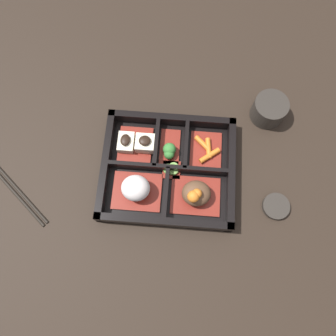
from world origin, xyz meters
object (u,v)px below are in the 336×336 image
at_px(tea_cup, 269,109).
at_px(sauce_dish, 276,206).
at_px(bowl_rice, 136,189).
at_px(chopsticks, 11,185).

relative_size(tea_cup, sauce_dish, 1.33).
bearing_deg(bowl_rice, tea_cup, -143.29).
bearing_deg(bowl_rice, sauce_dish, 178.38).
xyz_separation_m(bowl_rice, chopsticks, (0.26, 0.00, -0.03)).
relative_size(bowl_rice, chopsticks, 0.54).
height_order(tea_cup, sauce_dish, tea_cup).
height_order(bowl_rice, tea_cup, bowl_rice).
xyz_separation_m(chopsticks, sauce_dish, (-0.55, 0.00, 0.00)).
distance_m(bowl_rice, tea_cup, 0.33).
xyz_separation_m(tea_cup, sauce_dish, (-0.02, 0.21, -0.02)).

